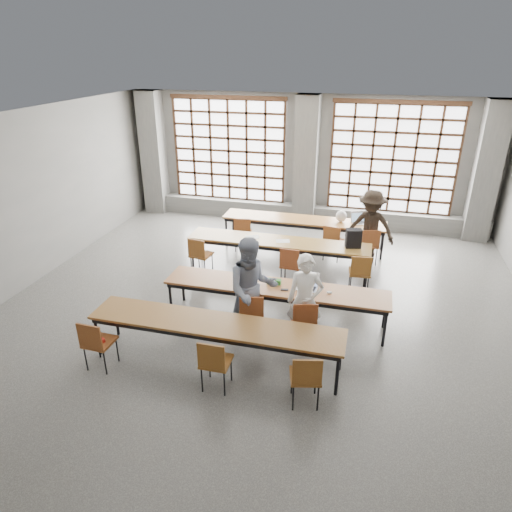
% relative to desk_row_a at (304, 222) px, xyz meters
% --- Properties ---
extents(floor, '(11.00, 11.00, 0.00)m').
position_rel_desk_row_a_xyz_m(floor, '(-0.25, -3.55, -0.66)').
color(floor, '#494947').
rests_on(floor, ground).
extents(ceiling, '(11.00, 11.00, 0.00)m').
position_rel_desk_row_a_xyz_m(ceiling, '(-0.25, -3.55, 2.84)').
color(ceiling, silver).
rests_on(ceiling, floor).
extents(wall_back, '(10.00, 0.00, 10.00)m').
position_rel_desk_row_a_xyz_m(wall_back, '(-0.25, 1.95, 1.09)').
color(wall_back, '#5D5D5A').
rests_on(wall_back, floor).
extents(wall_left, '(0.00, 11.00, 11.00)m').
position_rel_desk_row_a_xyz_m(wall_left, '(-5.25, -3.55, 1.09)').
color(wall_left, '#5D5D5A').
rests_on(wall_left, floor).
extents(column_left, '(0.60, 0.55, 3.50)m').
position_rel_desk_row_a_xyz_m(column_left, '(-4.75, 1.67, 1.09)').
color(column_left, '#565653').
rests_on(column_left, floor).
extents(column_mid, '(0.60, 0.55, 3.50)m').
position_rel_desk_row_a_xyz_m(column_mid, '(-0.25, 1.67, 1.09)').
color(column_mid, '#565653').
rests_on(column_mid, floor).
extents(column_right, '(0.60, 0.55, 3.50)m').
position_rel_desk_row_a_xyz_m(column_right, '(4.25, 1.67, 1.09)').
color(column_right, '#565653').
rests_on(column_right, floor).
extents(window_left, '(3.32, 0.12, 3.00)m').
position_rel_desk_row_a_xyz_m(window_left, '(-2.50, 1.87, 1.24)').
color(window_left, white).
rests_on(window_left, wall_back).
extents(window_right, '(3.32, 0.12, 3.00)m').
position_rel_desk_row_a_xyz_m(window_right, '(2.00, 1.87, 1.24)').
color(window_right, white).
rests_on(window_right, wall_back).
extents(sill_ledge, '(9.80, 0.35, 0.50)m').
position_rel_desk_row_a_xyz_m(sill_ledge, '(-0.25, 1.75, -0.41)').
color(sill_ledge, '#565653').
rests_on(sill_ledge, floor).
extents(desk_row_a, '(4.00, 0.70, 0.73)m').
position_rel_desk_row_a_xyz_m(desk_row_a, '(0.00, 0.00, 0.00)').
color(desk_row_a, brown).
rests_on(desk_row_a, floor).
extents(desk_row_b, '(4.00, 0.70, 0.73)m').
position_rel_desk_row_a_xyz_m(desk_row_b, '(-0.32, -1.49, 0.00)').
color(desk_row_b, brown).
rests_on(desk_row_b, floor).
extents(desk_row_c, '(4.00, 0.70, 0.73)m').
position_rel_desk_row_a_xyz_m(desk_row_c, '(0.07, -3.55, 0.00)').
color(desk_row_c, brown).
rests_on(desk_row_c, floor).
extents(desk_row_d, '(4.00, 0.70, 0.73)m').
position_rel_desk_row_a_xyz_m(desk_row_d, '(-0.58, -4.94, 0.00)').
color(desk_row_d, brown).
rests_on(desk_row_d, floor).
extents(chair_back_left, '(0.49, 0.50, 0.88)m').
position_rel_desk_row_a_xyz_m(chair_back_left, '(-1.38, -0.63, -0.13)').
color(chair_back_left, maroon).
rests_on(chair_back_left, floor).
extents(chair_back_mid, '(0.49, 0.49, 0.88)m').
position_rel_desk_row_a_xyz_m(chair_back_mid, '(0.79, -0.63, -0.13)').
color(chair_back_mid, brown).
rests_on(chair_back_mid, floor).
extents(chair_back_right, '(0.51, 0.51, 0.88)m').
position_rel_desk_row_a_xyz_m(chair_back_right, '(1.62, -0.63, -0.13)').
color(chair_back_right, brown).
rests_on(chair_back_right, floor).
extents(chair_mid_left, '(0.48, 0.48, 0.88)m').
position_rel_desk_row_a_xyz_m(chair_mid_left, '(-1.93, -2.12, -0.13)').
color(chair_mid_left, brown).
rests_on(chair_mid_left, floor).
extents(chair_mid_centre, '(0.44, 0.45, 0.88)m').
position_rel_desk_row_a_xyz_m(chair_mid_centre, '(0.07, -2.12, -0.13)').
color(chair_mid_centre, brown).
rests_on(chair_mid_centre, floor).
extents(chair_mid_right, '(0.46, 0.47, 0.88)m').
position_rel_desk_row_a_xyz_m(chair_mid_right, '(1.49, -2.12, -0.13)').
color(chair_mid_right, brown).
rests_on(chair_mid_right, floor).
extents(chair_front_left, '(0.52, 0.52, 0.88)m').
position_rel_desk_row_a_xyz_m(chair_front_left, '(-0.21, -4.17, -0.13)').
color(chair_front_left, brown).
rests_on(chair_front_left, floor).
extents(chair_front_right, '(0.51, 0.51, 0.88)m').
position_rel_desk_row_a_xyz_m(chair_front_right, '(0.69, -4.17, -0.13)').
color(chair_front_right, brown).
rests_on(chair_front_right, floor).
extents(chair_near_left, '(0.43, 0.44, 0.88)m').
position_rel_desk_row_a_xyz_m(chair_near_left, '(-2.29, -5.56, -0.13)').
color(chair_near_left, brown).
rests_on(chair_near_left, floor).
extents(chair_near_mid, '(0.42, 0.43, 0.88)m').
position_rel_desk_row_a_xyz_m(chair_near_mid, '(-0.38, -5.56, -0.13)').
color(chair_near_mid, brown).
rests_on(chair_near_mid, floor).
extents(chair_near_right, '(0.51, 0.51, 0.88)m').
position_rel_desk_row_a_xyz_m(chair_near_right, '(0.94, -5.56, -0.13)').
color(chair_near_right, brown).
rests_on(chair_near_right, floor).
extents(student_male, '(0.64, 0.46, 1.62)m').
position_rel_desk_row_a_xyz_m(student_male, '(0.67, -4.05, 0.14)').
color(student_male, white).
rests_on(student_male, floor).
extents(student_female, '(1.08, 0.99, 1.81)m').
position_rel_desk_row_a_xyz_m(student_female, '(-0.23, -4.05, 0.24)').
color(student_female, navy).
rests_on(student_female, floor).
extents(student_back, '(1.23, 0.88, 1.72)m').
position_rel_desk_row_a_xyz_m(student_back, '(1.60, -0.50, 0.20)').
color(student_back, black).
rests_on(student_back, floor).
extents(laptop_front, '(0.39, 0.34, 0.26)m').
position_rel_desk_row_a_xyz_m(laptop_front, '(0.62, -3.44, 0.13)').
color(laptop_front, silver).
rests_on(laptop_front, desk_row_c).
extents(laptop_back, '(0.46, 0.43, 0.26)m').
position_rel_desk_row_a_xyz_m(laptop_back, '(1.32, 0.10, 0.13)').
color(laptop_back, silver).
rests_on(laptop_back, desk_row_a).
extents(mouse, '(0.11, 0.09, 0.04)m').
position_rel_desk_row_a_xyz_m(mouse, '(1.02, -3.57, 0.08)').
color(mouse, silver).
rests_on(mouse, desk_row_c).
extents(green_box, '(0.25, 0.10, 0.09)m').
position_rel_desk_row_a_xyz_m(green_box, '(0.02, -3.47, 0.11)').
color(green_box, '#2D7B28').
rests_on(green_box, desk_row_c).
extents(phone, '(0.14, 0.08, 0.01)m').
position_rel_desk_row_a_xyz_m(phone, '(0.25, -3.65, 0.07)').
color(phone, black).
rests_on(phone, desk_row_c).
extents(paper_sheet_a, '(0.36, 0.32, 0.00)m').
position_rel_desk_row_a_xyz_m(paper_sheet_a, '(-0.92, -1.44, 0.07)').
color(paper_sheet_a, silver).
rests_on(paper_sheet_a, desk_row_b).
extents(paper_sheet_c, '(0.34, 0.28, 0.00)m').
position_rel_desk_row_a_xyz_m(paper_sheet_c, '(-0.22, -1.49, 0.07)').
color(paper_sheet_c, silver).
rests_on(paper_sheet_c, desk_row_b).
extents(backpack, '(0.36, 0.27, 0.40)m').
position_rel_desk_row_a_xyz_m(backpack, '(1.28, -1.44, 0.27)').
color(backpack, black).
rests_on(backpack, desk_row_b).
extents(plastic_bag, '(0.30, 0.26, 0.29)m').
position_rel_desk_row_a_xyz_m(plastic_bag, '(0.90, 0.05, 0.21)').
color(plastic_bag, silver).
rests_on(plastic_bag, desk_row_a).
extents(red_pouch, '(0.22, 0.15, 0.06)m').
position_rel_desk_row_a_xyz_m(red_pouch, '(-2.28, -5.49, -0.16)').
color(red_pouch, '#B41F16').
rests_on(red_pouch, chair_near_left).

